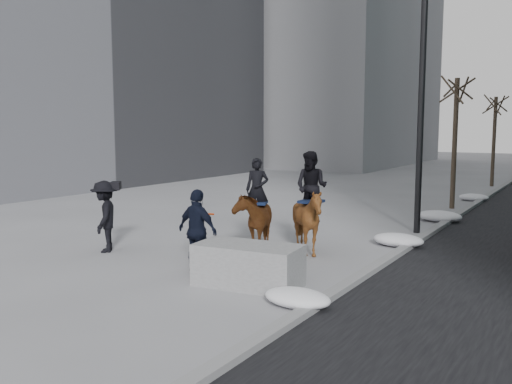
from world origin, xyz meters
The scene contains 11 objects.
ground centered at (0.00, 0.00, 0.00)m, with size 120.00×120.00×0.00m, color gray.
curb centered at (3.00, 10.00, 0.06)m, with size 0.25×90.00×0.12m, color gray.
planter centered at (1.31, -1.19, 0.40)m, with size 2.02×1.01×0.81m, color gray.
tree_near centered at (2.40, 11.33, 2.70)m, with size 1.20×1.20×5.39m, color #392822, non-canonical shape.
tree_far centered at (2.40, 20.54, 2.56)m, with size 1.20×1.20×5.11m, color #3B2B23, non-canonical shape.
mounted_left centered at (-0.21, 1.46, 0.85)m, with size 1.44×1.95×2.29m.
mounted_right centered at (1.15, 1.76, 1.00)m, with size 1.32×1.49×2.48m.
feeder centered at (-0.17, -0.86, 0.88)m, with size 1.06×0.90×1.75m.
camera_crew centered at (-3.23, -0.62, 0.89)m, with size 1.20×1.30×1.75m.
lamppost centered at (2.60, 5.84, 4.99)m, with size 0.25×0.80×9.09m.
snow_piles centered at (2.70, 6.07, 0.16)m, with size 1.41×16.56×0.36m.
Camera 1 is at (6.85, -9.75, 3.04)m, focal length 38.00 mm.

